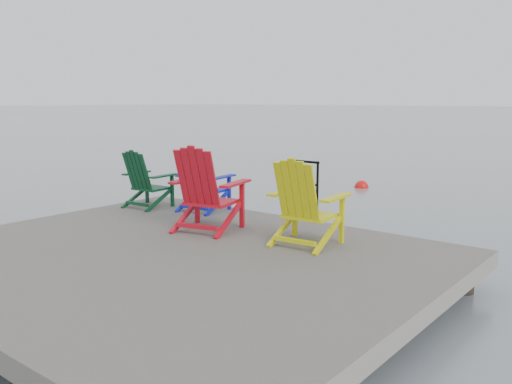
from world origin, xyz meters
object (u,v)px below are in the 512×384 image
Objects in this scene: handrail at (305,184)px; chair_blue at (202,181)px; chair_green at (146,179)px; buoy_a at (362,187)px; chair_red at (206,189)px; chair_yellow at (305,202)px.

handrail is 1.73m from chair_blue.
chair_blue is at bearing 16.73° from chair_green.
chair_blue is 2.68× the size of buoy_a.
handrail is at bearing 8.78° from chair_blue.
chair_green is 7.00m from buoy_a.
chair_red is (-0.68, -1.41, 0.04)m from handrail.
chair_green is at bearing -166.01° from chair_blue.
buoy_a is at bearing 87.56° from chair_red.
chair_yellow reaches higher than chair_blue.
handrail is 2.74m from chair_green.
handrail reaches higher than buoy_a.
chair_yellow is at bearing -67.40° from buoy_a.
chair_yellow is 7.94m from buoy_a.
chair_red is (0.98, -0.93, 0.09)m from chair_blue.
chair_blue reaches higher than handrail.
chair_red reaches higher than chair_yellow.
chair_yellow reaches higher than chair_green.
handrail is 0.84× the size of chair_yellow.
handrail is 1.56m from chair_red.
chair_blue is 6.66m from buoy_a.
chair_red is 3.14× the size of buoy_a.
chair_blue is at bearing 159.11° from chair_yellow.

